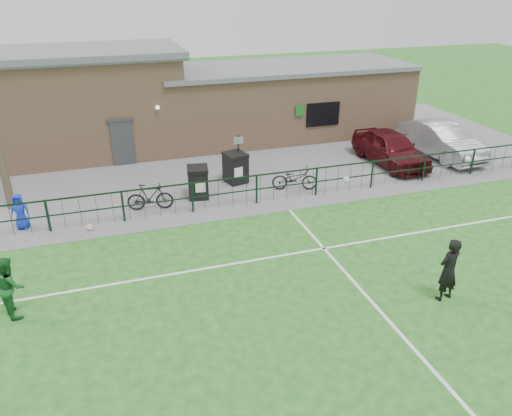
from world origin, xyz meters
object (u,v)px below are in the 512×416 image
object	(u,v)px
bicycle_d	(150,197)
outfield_player	(10,286)
sign_post	(239,158)
car_silver	(441,140)
wheelie_bin_right	(235,169)
spectator_child	(20,211)
wheelie_bin_left	(198,183)
bicycle_e	(295,178)
car_maroon	(391,148)
ball_ground	(90,227)

from	to	relation	value
bicycle_d	outfield_player	xyz separation A→B (m)	(-4.20, -5.28, 0.30)
sign_post	car_silver	distance (m)	10.12
wheelie_bin_right	car_silver	distance (m)	10.33
wheelie_bin_right	spectator_child	world-z (taller)	spectator_child
wheelie_bin_left	outfield_player	xyz separation A→B (m)	(-6.15, -5.88, 0.23)
wheelie_bin_left	bicycle_e	xyz separation A→B (m)	(3.91, -0.50, -0.10)
sign_post	bicycle_d	bearing A→B (deg)	-154.93
bicycle_e	outfield_player	xyz separation A→B (m)	(-10.06, -5.38, 0.33)
wheelie_bin_right	spectator_child	distance (m)	8.45
car_maroon	outfield_player	bearing A→B (deg)	-158.54
car_maroon	ball_ground	bearing A→B (deg)	-171.53
bicycle_e	wheelie_bin_left	bearing A→B (deg)	100.47
wheelie_bin_right	spectator_child	xyz separation A→B (m)	(-8.25, -1.82, 0.05)
wheelie_bin_left	sign_post	size ratio (longest dim) A/B	0.58
wheelie_bin_right	spectator_child	size ratio (longest dim) A/B	0.93
outfield_player	ball_ground	bearing A→B (deg)	-46.15
wheelie_bin_right	ball_ground	world-z (taller)	wheelie_bin_right
car_maroon	car_silver	world-z (taller)	car_silver
wheelie_bin_right	sign_post	world-z (taller)	sign_post
wheelie_bin_left	bicycle_e	world-z (taller)	wheelie_bin_left
car_silver	bicycle_d	size ratio (longest dim) A/B	2.86
wheelie_bin_left	car_silver	size ratio (longest dim) A/B	0.24
wheelie_bin_right	sign_post	bearing A→B (deg)	32.12
wheelie_bin_left	bicycle_e	bearing A→B (deg)	2.11
outfield_player	ball_ground	xyz separation A→B (m)	(1.95, 4.25, -0.72)
wheelie_bin_left	wheelie_bin_right	bearing A→B (deg)	39.21
spectator_child	wheelie_bin_left	bearing A→B (deg)	17.99
car_silver	spectator_child	size ratio (longest dim) A/B	3.80
wheelie_bin_left	ball_ground	world-z (taller)	wheelie_bin_left
wheelie_bin_left	bicycle_d	bearing A→B (deg)	-153.49
outfield_player	spectator_child	bearing A→B (deg)	-18.58
wheelie_bin_right	car_maroon	bearing A→B (deg)	-14.29
ball_ground	bicycle_e	bearing A→B (deg)	7.94
bicycle_d	spectator_child	xyz separation A→B (m)	(-4.46, -0.16, 0.13)
sign_post	car_maroon	bearing A→B (deg)	-2.04
wheelie_bin_right	spectator_child	bearing A→B (deg)	178.50
wheelie_bin_left	ball_ground	distance (m)	4.53
car_silver	wheelie_bin_left	bearing A→B (deg)	-178.34
bicycle_e	sign_post	bearing A→B (deg)	64.43
wheelie_bin_right	bicycle_d	xyz separation A→B (m)	(-3.79, -1.66, -0.09)
bicycle_d	car_maroon	bearing A→B (deg)	-72.51
bicycle_e	car_maroon	bearing A→B (deg)	-56.67
car_silver	outfield_player	size ratio (longest dim) A/B	2.95
bicycle_d	bicycle_e	size ratio (longest dim) A/B	0.93
sign_post	ball_ground	xyz separation A→B (m)	(-6.24, -2.89, -0.90)
wheelie_bin_left	spectator_child	bearing A→B (deg)	-163.87
bicycle_d	spectator_child	size ratio (longest dim) A/B	1.33
sign_post	ball_ground	bearing A→B (deg)	-155.13
wheelie_bin_right	car_silver	world-z (taller)	car_silver
sign_post	car_maroon	world-z (taller)	sign_post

